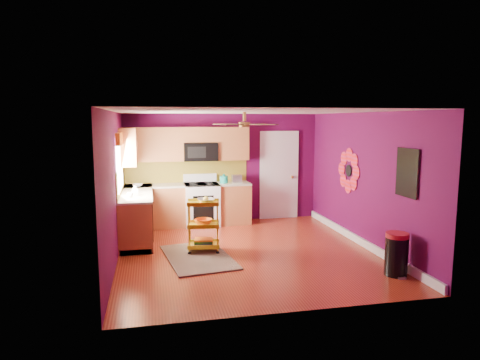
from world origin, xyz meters
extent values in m
plane|color=maroon|center=(0.00, 0.00, 0.00)|extent=(5.00, 5.00, 0.00)
cube|color=#51093C|center=(0.00, 2.50, 1.25)|extent=(4.50, 0.04, 2.50)
cube|color=#51093C|center=(0.00, -2.50, 1.25)|extent=(4.50, 0.04, 2.50)
cube|color=#51093C|center=(-2.25, 0.00, 1.25)|extent=(0.04, 5.00, 2.50)
cube|color=#51093C|center=(2.25, 0.00, 1.25)|extent=(0.04, 5.00, 2.50)
cube|color=silver|center=(0.00, 0.00, 2.50)|extent=(4.50, 5.00, 0.04)
cube|color=white|center=(2.22, 0.00, 0.07)|extent=(0.05, 4.90, 0.14)
cube|color=brown|center=(-1.95, 1.35, 0.45)|extent=(0.60, 2.30, 0.90)
cube|color=brown|center=(-0.85, 2.20, 0.45)|extent=(2.80, 0.60, 0.90)
cube|color=beige|center=(-1.95, 1.35, 0.92)|extent=(0.63, 2.30, 0.04)
cube|color=beige|center=(-0.85, 2.20, 0.92)|extent=(2.80, 0.63, 0.04)
cube|color=black|center=(-1.95, 1.35, 0.05)|extent=(0.54, 2.30, 0.10)
cube|color=black|center=(-0.85, 2.20, 0.05)|extent=(2.80, 0.54, 0.10)
cube|color=white|center=(-0.55, 2.17, 0.46)|extent=(0.76, 0.66, 0.92)
cube|color=black|center=(-0.55, 2.17, 0.93)|extent=(0.76, 0.62, 0.03)
cube|color=white|center=(-0.55, 2.45, 1.04)|extent=(0.76, 0.06, 0.18)
cube|color=black|center=(-0.55, 1.84, 0.45)|extent=(0.45, 0.02, 0.55)
cube|color=brown|center=(-1.59, 2.33, 1.83)|extent=(1.32, 0.33, 0.75)
cube|color=brown|center=(0.19, 2.33, 1.83)|extent=(0.72, 0.33, 0.75)
cube|color=brown|center=(-0.55, 2.33, 2.03)|extent=(0.76, 0.33, 0.34)
cube|color=brown|center=(-2.08, 1.85, 1.83)|extent=(0.33, 1.30, 0.75)
cube|color=black|center=(-0.55, 2.30, 1.65)|extent=(0.76, 0.38, 0.40)
cube|color=brown|center=(-0.85, 2.49, 1.20)|extent=(2.80, 0.01, 0.51)
cube|color=brown|center=(-2.24, 1.35, 1.20)|extent=(0.01, 2.30, 0.51)
cube|color=white|center=(-2.23, 1.05, 1.55)|extent=(0.03, 1.20, 1.00)
cube|color=orange|center=(-2.20, 1.05, 2.02)|extent=(0.08, 1.35, 0.22)
cube|color=white|center=(1.35, 2.48, 1.02)|extent=(0.85, 0.04, 2.05)
cube|color=white|center=(1.35, 2.46, 1.02)|extent=(0.95, 0.02, 2.15)
sphere|color=#BF8C3F|center=(1.67, 2.42, 1.00)|extent=(0.07, 0.07, 0.07)
cylinder|color=black|center=(2.23, 0.60, 1.35)|extent=(0.01, 0.24, 0.24)
cube|color=#1AAB9D|center=(2.23, -1.40, 1.55)|extent=(0.03, 0.52, 0.72)
cube|color=black|center=(2.21, -1.40, 1.55)|extent=(0.01, 0.56, 0.76)
cylinder|color=#BF8C3F|center=(0.00, 0.20, 2.42)|extent=(0.06, 0.06, 0.16)
cylinder|color=#BF8C3F|center=(0.00, 0.20, 2.28)|extent=(0.20, 0.20, 0.08)
cube|color=#4C2D19|center=(0.27, 0.47, 2.28)|extent=(0.47, 0.47, 0.01)
cube|color=#4C2D19|center=(-0.27, 0.47, 2.28)|extent=(0.47, 0.47, 0.01)
cube|color=#4C2D19|center=(-0.27, -0.07, 2.28)|extent=(0.47, 0.47, 0.01)
cube|color=#4C2D19|center=(0.27, -0.07, 2.28)|extent=(0.47, 0.47, 0.01)
cube|color=black|center=(-0.90, -0.15, 0.01)|extent=(1.27, 1.83, 0.02)
cylinder|color=gold|center=(-1.03, 0.02, 0.47)|extent=(0.02, 0.02, 0.87)
cylinder|color=gold|center=(-0.54, -0.05, 0.47)|extent=(0.02, 0.02, 0.87)
cylinder|color=gold|center=(-0.98, 0.37, 0.47)|extent=(0.02, 0.02, 0.87)
cylinder|color=gold|center=(-0.49, 0.29, 0.47)|extent=(0.02, 0.02, 0.87)
sphere|color=black|center=(-1.03, 0.02, 0.03)|extent=(0.06, 0.06, 0.06)
sphere|color=black|center=(-0.54, -0.05, 0.03)|extent=(0.06, 0.06, 0.06)
sphere|color=black|center=(-0.98, 0.37, 0.03)|extent=(0.06, 0.06, 0.06)
sphere|color=black|center=(-0.49, 0.29, 0.03)|extent=(0.06, 0.06, 0.06)
cube|color=gold|center=(-0.76, 0.16, 0.89)|extent=(0.61, 0.48, 0.03)
cube|color=gold|center=(-0.76, 0.16, 0.49)|extent=(0.61, 0.48, 0.03)
cube|color=gold|center=(-0.76, 0.16, 0.12)|extent=(0.61, 0.48, 0.03)
imported|color=beige|center=(-0.71, 0.15, 0.94)|extent=(0.35, 0.35, 0.08)
sphere|color=yellow|center=(-0.71, 0.15, 0.96)|extent=(0.10, 0.10, 0.10)
imported|color=orange|center=(-0.76, 0.16, 0.55)|extent=(0.36, 0.36, 0.10)
cube|color=navy|center=(-0.76, 0.16, 0.16)|extent=(0.36, 0.29, 0.04)
cube|color=#267233|center=(-0.76, 0.16, 0.20)|extent=(0.36, 0.29, 0.04)
cube|color=orange|center=(-0.76, 0.16, 0.23)|extent=(0.36, 0.29, 0.03)
cylinder|color=black|center=(1.98, -1.61, 0.30)|extent=(0.40, 0.40, 0.59)
cylinder|color=#A31720|center=(1.98, -1.61, 0.63)|extent=(0.35, 0.35, 0.07)
cube|color=beige|center=(1.98, -1.78, 0.01)|extent=(0.13, 0.08, 0.03)
cylinder|color=#149B89|center=(-0.04, 2.18, 1.02)|extent=(0.18, 0.18, 0.16)
sphere|color=#149B89|center=(-0.04, 2.18, 1.12)|extent=(0.06, 0.06, 0.06)
cube|color=beige|center=(0.26, 2.19, 1.03)|extent=(0.22, 0.15, 0.18)
imported|color=#EA3F72|center=(-1.94, 0.94, 1.03)|extent=(0.08, 0.08, 0.18)
imported|color=white|center=(-1.97, 1.22, 1.02)|extent=(0.12, 0.12, 0.15)
imported|color=white|center=(-1.94, 2.05, 0.97)|extent=(0.23, 0.23, 0.06)
imported|color=white|center=(-2.04, 0.77, 0.98)|extent=(0.11, 0.11, 0.09)
camera|label=1|loc=(-1.66, -7.27, 2.36)|focal=32.00mm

